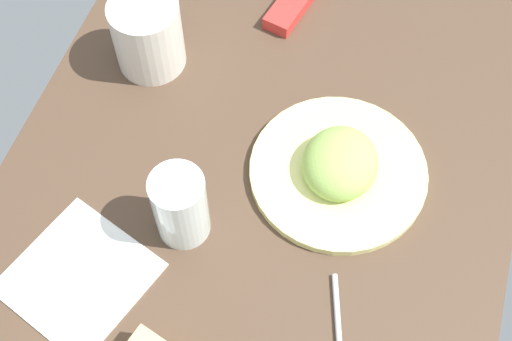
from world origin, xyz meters
The scene contains 5 objects.
tabletop centered at (0.00, 0.00, 1.00)cm, with size 90.00×64.00×2.00cm, color #4C3828.
plate_of_food centered at (4.28, -9.55, 3.66)cm, with size 22.48×22.48×6.11cm.
coffee_mug_milky centered at (14.37, 19.78, 7.39)cm, with size 11.82×9.43×10.50cm.
glass_of_milk centered at (-8.46, 6.46, 6.65)cm, with size 6.42×6.42×10.73cm.
paper_napkin centered at (-18.39, 15.90, 2.15)cm, with size 14.86×14.86×0.30cm, color white.
Camera 1 is at (-39.82, -12.66, 78.13)cm, focal length 48.28 mm.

